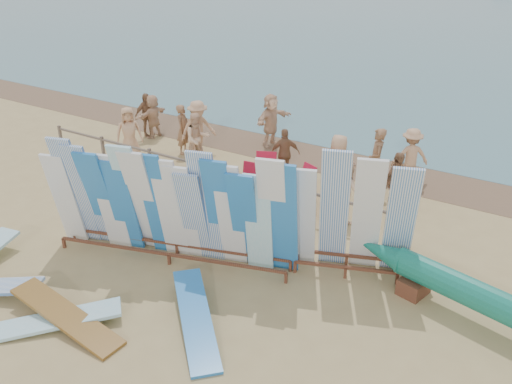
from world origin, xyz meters
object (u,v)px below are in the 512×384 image
Objects in this scene: flat_board_b at (50,327)px; beachgoer_10 at (396,182)px; outrigger_canoe at (503,309)px; beachgoer_extra_1 at (147,115)px; beachgoer_9 at (411,156)px; beachgoer_0 at (129,133)px; beachgoer_7 at (376,161)px; beachgoer_8 at (347,190)px; beach_chair_left at (249,186)px; beachgoer_5 at (271,120)px; beachgoer_3 at (198,128)px; beach_chair_right at (265,176)px; beachgoer_11 at (153,116)px; vendor_table at (264,243)px; stroller at (299,191)px; flat_board_c at (68,324)px; beachgoer_1 at (183,129)px; beachgoer_2 at (197,138)px; beachgoer_4 at (285,153)px; flat_board_d at (196,327)px; main_surfboard_rack at (170,209)px; beachgoer_6 at (338,166)px; side_surfboard_rack at (351,218)px.

flat_board_b is 1.62× the size of beachgoer_10.
beachgoer_extra_1 is at bearing 174.09° from outrigger_canoe.
beachgoer_0 is at bearing -16.38° from beachgoer_9.
beachgoer_7 is 1.15× the size of beachgoer_8.
beachgoer_5 is (-1.49, 3.75, 0.65)m from beach_chair_left.
beachgoer_3 is (-10.19, 4.31, 0.33)m from outrigger_canoe.
beach_chair_right is 3.36m from beachgoer_5.
beachgoer_3 is (2.44, -0.54, 0.14)m from beachgoer_11.
stroller is (-0.50, 2.67, 0.10)m from vendor_table.
flat_board_c reaches higher than flat_board_b.
beachgoer_1 is at bearing 148.92° from beach_chair_left.
stroller is at bearing -120.38° from beachgoer_1.
beachgoer_10 is (2.27, 1.14, 0.37)m from stroller.
beachgoer_2 is 0.72m from beachgoer_3.
flat_board_c is at bearing -97.07° from beach_chair_left.
beachgoer_0 is 1.76m from beachgoer_1.
beachgoer_1 reaches higher than beachgoer_4.
outrigger_canoe is 12.27m from beachgoer_0.
beachgoer_4 reaches higher than beach_chair_left.
flat_board_d reaches higher than flat_board_c.
beachgoer_8 is 0.89× the size of beachgoer_3.
main_surfboard_rack is at bearing 123.70° from flat_board_b.
beachgoer_7 reaches higher than beachgoer_10.
beachgoer_extra_1 is (-9.36, -1.01, -0.05)m from beachgoer_9.
beachgoer_8 is at bearing -66.09° from beachgoer_2.
beach_chair_left is 0.51× the size of beachgoer_6.
beachgoer_1 is (-10.71, 4.16, 0.25)m from outrigger_canoe.
beachgoer_7 reaches higher than beachgoer_8.
flat_board_d is at bearing -109.01° from beachgoer_2.
beachgoer_3 is (-5.10, 4.28, 0.57)m from vendor_table.
beachgoer_1 is (-5.62, 4.13, 0.48)m from vendor_table.
beachgoer_0 is (0.70, -1.96, 0.08)m from beachgoer_11.
beachgoer_4 is 2.74m from beachgoer_5.
beachgoer_3 is at bearing 143.42° from beach_chair_left.
beachgoer_11 is 0.28m from beachgoer_extra_1.
stroller is 0.70× the size of beachgoer_10.
vendor_table is 0.63× the size of beachgoer_0.
beachgoer_9 reaches higher than stroller.
beachgoer_5 is at bearing -135.59° from beachgoer_7.
beachgoer_0 reaches higher than beachgoer_2.
beach_chair_right is 0.57× the size of beachgoer_2.
beach_chair_right is 0.83× the size of stroller.
beachgoer_7 is 4.69m from beachgoer_5.
beachgoer_2 is (-2.71, 0.32, 0.55)m from beach_chair_right.
flat_board_c is at bearing -136.53° from vendor_table.
outrigger_canoe is at bearing -16.08° from flat_board_d.
beachgoer_extra_1 is at bearing 69.51° from beachgoer_0.
beachgoer_4 is at bearing 86.46° from beachgoer_11.
flat_board_d is 7.56m from beachgoer_7.
flat_board_b is (-4.10, -4.68, -1.36)m from side_surfboard_rack.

